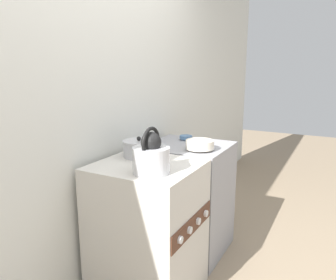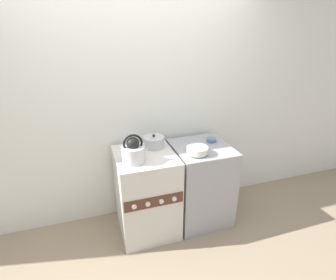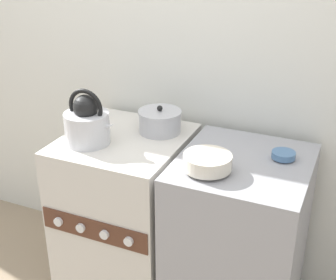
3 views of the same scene
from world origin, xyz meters
name	(u,v)px [view 1 (image 1 of 3)]	position (x,y,z in m)	size (l,w,h in m)	color
wall_back	(95,101)	(0.00, 0.70, 1.25)	(7.00, 0.06, 2.50)	silver
stove	(148,229)	(0.00, 0.31, 0.44)	(0.58, 0.65, 0.88)	beige
counter	(187,197)	(0.60, 0.31, 0.44)	(0.58, 0.63, 0.88)	#99999E
kettle	(151,156)	(-0.13, 0.20, 0.98)	(0.26, 0.21, 0.27)	silver
cooking_pot	(139,149)	(0.13, 0.45, 0.93)	(0.22, 0.22, 0.14)	#B2B2B7
enamel_bowl	(200,145)	(0.48, 0.16, 0.92)	(0.21, 0.21, 0.08)	beige
small_ceramic_bowl	(186,137)	(0.75, 0.40, 0.90)	(0.10, 0.10, 0.04)	#4C729E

